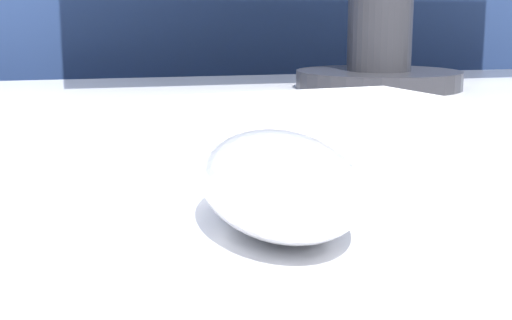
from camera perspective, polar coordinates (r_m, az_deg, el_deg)
partition_panel at (r=1.09m, az=-9.43°, el=6.08°), size 5.00×0.03×1.46m
computer_mouse_near at (r=0.28m, az=1.80°, el=-1.73°), size 0.07×0.12×0.04m
keyboard at (r=0.48m, az=-6.00°, el=2.93°), size 0.42×0.18×0.02m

